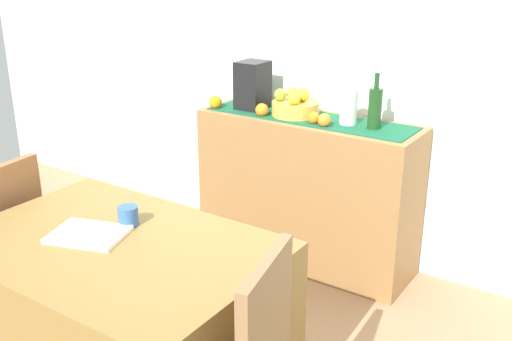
{
  "coord_description": "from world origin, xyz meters",
  "views": [
    {
      "loc": [
        1.51,
        -1.96,
        1.78
      ],
      "look_at": [
        -0.04,
        0.34,
        0.76
      ],
      "focal_mm": 41.85,
      "sensor_mm": 36.0,
      "label": 1
    }
  ],
  "objects_px": {
    "sideboard_console": "(306,191)",
    "fruit_bowl": "(295,108)",
    "ceramic_vase": "(349,107)",
    "coffee_maker": "(253,86)",
    "open_book": "(88,234)",
    "coffee_cup": "(128,216)",
    "wine_bottle": "(375,108)",
    "dining_table": "(121,326)"
  },
  "relations": [
    {
      "from": "ceramic_vase",
      "to": "dining_table",
      "type": "xyz_separation_m",
      "value": [
        -0.25,
        -1.5,
        -0.62
      ]
    },
    {
      "from": "fruit_bowl",
      "to": "open_book",
      "type": "height_order",
      "value": "fruit_bowl"
    },
    {
      "from": "fruit_bowl",
      "to": "coffee_cup",
      "type": "xyz_separation_m",
      "value": [
        0.02,
        -1.35,
        -0.16
      ]
    },
    {
      "from": "coffee_maker",
      "to": "coffee_cup",
      "type": "height_order",
      "value": "coffee_maker"
    },
    {
      "from": "sideboard_console",
      "to": "fruit_bowl",
      "type": "xyz_separation_m",
      "value": [
        -0.09,
        0.0,
        0.49
      ]
    },
    {
      "from": "sideboard_console",
      "to": "dining_table",
      "type": "relative_size",
      "value": 1.06
    },
    {
      "from": "sideboard_console",
      "to": "coffee_maker",
      "type": "height_order",
      "value": "coffee_maker"
    },
    {
      "from": "ceramic_vase",
      "to": "coffee_maker",
      "type": "bearing_deg",
      "value": 180.0
    },
    {
      "from": "open_book",
      "to": "coffee_cup",
      "type": "distance_m",
      "value": 0.17
    },
    {
      "from": "dining_table",
      "to": "coffee_cup",
      "type": "relative_size",
      "value": 15.06
    },
    {
      "from": "ceramic_vase",
      "to": "dining_table",
      "type": "height_order",
      "value": "ceramic_vase"
    },
    {
      "from": "fruit_bowl",
      "to": "wine_bottle",
      "type": "height_order",
      "value": "wine_bottle"
    },
    {
      "from": "wine_bottle",
      "to": "ceramic_vase",
      "type": "relative_size",
      "value": 1.53
    },
    {
      "from": "sideboard_console",
      "to": "wine_bottle",
      "type": "xyz_separation_m",
      "value": [
        0.39,
        0.0,
        0.56
      ]
    },
    {
      "from": "dining_table",
      "to": "coffee_maker",
      "type": "bearing_deg",
      "value": 104.14
    },
    {
      "from": "sideboard_console",
      "to": "fruit_bowl",
      "type": "bearing_deg",
      "value": 180.0
    },
    {
      "from": "ceramic_vase",
      "to": "dining_table",
      "type": "bearing_deg",
      "value": -99.37
    },
    {
      "from": "coffee_maker",
      "to": "open_book",
      "type": "relative_size",
      "value": 1.02
    },
    {
      "from": "coffee_maker",
      "to": "ceramic_vase",
      "type": "bearing_deg",
      "value": 0.0
    },
    {
      "from": "sideboard_console",
      "to": "coffee_maker",
      "type": "xyz_separation_m",
      "value": [
        -0.38,
        0.0,
        0.59
      ]
    },
    {
      "from": "fruit_bowl",
      "to": "wine_bottle",
      "type": "bearing_deg",
      "value": 0.0
    },
    {
      "from": "sideboard_console",
      "to": "ceramic_vase",
      "type": "bearing_deg",
      "value": 0.0
    },
    {
      "from": "wine_bottle",
      "to": "sideboard_console",
      "type": "bearing_deg",
      "value": -180.0
    },
    {
      "from": "wine_bottle",
      "to": "coffee_cup",
      "type": "bearing_deg",
      "value": -108.89
    },
    {
      "from": "open_book",
      "to": "wine_bottle",
      "type": "bearing_deg",
      "value": 52.52
    },
    {
      "from": "fruit_bowl",
      "to": "dining_table",
      "type": "distance_m",
      "value": 1.61
    },
    {
      "from": "coffee_maker",
      "to": "open_book",
      "type": "height_order",
      "value": "coffee_maker"
    },
    {
      "from": "sideboard_console",
      "to": "coffee_cup",
      "type": "bearing_deg",
      "value": -92.98
    },
    {
      "from": "open_book",
      "to": "coffee_maker",
      "type": "bearing_deg",
      "value": 81.09
    },
    {
      "from": "wine_bottle",
      "to": "dining_table",
      "type": "xyz_separation_m",
      "value": [
        -0.4,
        -1.5,
        -0.64
      ]
    },
    {
      "from": "fruit_bowl",
      "to": "dining_table",
      "type": "relative_size",
      "value": 0.22
    },
    {
      "from": "fruit_bowl",
      "to": "dining_table",
      "type": "bearing_deg",
      "value": -86.85
    },
    {
      "from": "ceramic_vase",
      "to": "open_book",
      "type": "bearing_deg",
      "value": -103.62
    },
    {
      "from": "coffee_maker",
      "to": "ceramic_vase",
      "type": "xyz_separation_m",
      "value": [
        0.63,
        0.0,
        -0.04
      ]
    },
    {
      "from": "coffee_maker",
      "to": "coffee_cup",
      "type": "xyz_separation_m",
      "value": [
        0.31,
        -1.35,
        -0.25
      ]
    },
    {
      "from": "coffee_cup",
      "to": "wine_bottle",
      "type": "bearing_deg",
      "value": 71.11
    },
    {
      "from": "wine_bottle",
      "to": "open_book",
      "type": "xyz_separation_m",
      "value": [
        -0.52,
        -1.52,
        -0.26
      ]
    },
    {
      "from": "sideboard_console",
      "to": "ceramic_vase",
      "type": "distance_m",
      "value": 0.6
    },
    {
      "from": "fruit_bowl",
      "to": "ceramic_vase",
      "type": "relative_size",
      "value": 1.38
    },
    {
      "from": "dining_table",
      "to": "open_book",
      "type": "xyz_separation_m",
      "value": [
        -0.12,
        -0.01,
        0.38
      ]
    },
    {
      "from": "fruit_bowl",
      "to": "wine_bottle",
      "type": "distance_m",
      "value": 0.49
    },
    {
      "from": "wine_bottle",
      "to": "open_book",
      "type": "height_order",
      "value": "wine_bottle"
    }
  ]
}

